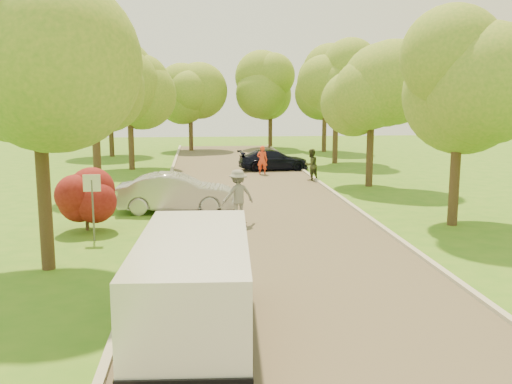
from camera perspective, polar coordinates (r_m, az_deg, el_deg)
name	(u,v)px	position (r m, az deg, el deg)	size (l,w,h in m)	color
ground	(290,273)	(15.41, 3.37, -8.05)	(100.00, 100.00, 0.00)	#39741B
road	(258,212)	(23.09, 0.24, -2.01)	(8.00, 60.00, 0.01)	#4C4438
curb_left	(157,213)	(23.02, -9.84, -2.05)	(0.18, 60.00, 0.12)	#B2AD9E
curb_right	(356,209)	(23.84, 9.97, -1.65)	(0.18, 60.00, 0.12)	#B2AD9E
street_sign	(92,193)	(19.06, -16.06, -0.13)	(0.55, 0.06, 2.17)	#59595E
red_shrub	(86,199)	(20.69, -16.63, -0.71)	(1.70, 1.70, 1.95)	#382619
tree_l_mida	(45,76)	(15.99, -20.37, 10.82)	(4.71, 4.60, 7.39)	#382619
tree_l_midb	(98,97)	(26.86, -15.49, 9.13)	(4.30, 4.20, 6.62)	#382619
tree_l_far	(132,82)	(36.72, -12.26, 10.71)	(4.92, 4.80, 7.79)	#382619
tree_r_mida	(467,70)	(21.64, 20.36, 11.35)	(5.13, 5.00, 7.95)	#382619
tree_r_midb	(376,91)	(29.86, 11.88, 9.87)	(4.51, 4.40, 7.01)	#382619
tree_r_far	(340,77)	(39.68, 8.41, 11.26)	(5.33, 5.20, 8.34)	#382619
tree_bg_a	(112,86)	(44.95, -14.19, 10.22)	(5.12, 5.00, 7.72)	#382619
tree_bg_b	(328,84)	(47.68, 7.20, 10.66)	(5.12, 5.00, 7.95)	#382619
tree_bg_c	(193,91)	(48.49, -6.35, 10.05)	(4.92, 4.80, 7.33)	#382619
tree_bg_d	(273,87)	(50.92, 1.71, 10.42)	(5.12, 5.00, 7.72)	#382619
minivan	(194,285)	(11.29, -6.21, -9.19)	(2.39, 5.47, 2.00)	silver
silver_sedan	(176,193)	(23.28, -7.98, -0.07)	(1.65, 4.73, 1.56)	#B0B1B6
dark_sedan	(273,160)	(35.88, 1.76, 3.23)	(1.80, 4.42, 1.28)	black
longboard	(238,221)	(21.05, -1.80, -2.89)	(0.57, 1.00, 0.11)	black
skateboarder	(238,195)	(20.86, -1.82, -0.31)	(1.22, 0.70, 1.89)	gray
person_striped	(262,160)	(33.83, 0.63, 3.20)	(0.62, 0.41, 1.71)	red
person_olive	(311,165)	(31.63, 5.53, 2.73)	(0.85, 0.66, 1.74)	#313520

